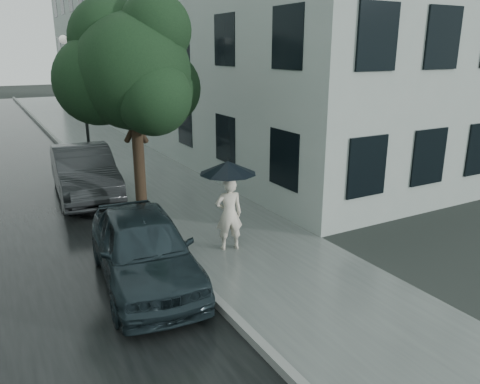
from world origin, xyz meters
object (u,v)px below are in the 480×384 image
street_tree (132,70)px  car_far (84,172)px  car_near (144,248)px  lamp_post (79,91)px  pedestrian (229,214)px

street_tree → car_far: (-0.75, 3.10, -3.09)m
car_near → lamp_post: bearing=90.0°
pedestrian → car_far: bearing=-57.4°
lamp_post → car_far: size_ratio=1.04×
pedestrian → car_far: pedestrian is taller
car_near → car_far: (0.19, 6.25, 0.05)m
pedestrian → lamp_post: (-0.91, 10.72, 1.95)m
lamp_post → car_near: lamp_post is taller
street_tree → lamp_post: street_tree is taller
pedestrian → street_tree: 4.14m
pedestrian → street_tree: size_ratio=0.30×
pedestrian → street_tree: bearing=-51.0°
street_tree → car_near: 4.55m
pedestrian → lamp_post: size_ratio=0.34×
car_near → pedestrian: bearing=21.9°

